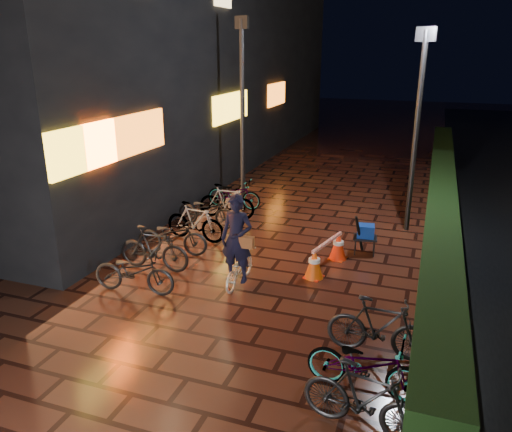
% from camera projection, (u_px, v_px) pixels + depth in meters
% --- Properties ---
extents(ground, '(80.00, 80.00, 0.00)m').
position_uv_depth(ground, '(219.00, 338.00, 8.07)').
color(ground, '#381911').
rests_on(ground, ground).
extents(hedge, '(0.70, 20.00, 1.00)m').
position_uv_depth(hedge, '(441.00, 196.00, 13.99)').
color(hedge, black).
rests_on(hedge, ground).
extents(storefront_block, '(12.09, 22.00, 9.00)m').
position_uv_depth(storefront_block, '(114.00, 46.00, 19.90)').
color(storefront_block, black).
rests_on(storefront_block, ground).
extents(lamp_post_hedge, '(0.47, 0.18, 4.91)m').
position_uv_depth(lamp_post_hedge, '(417.00, 124.00, 12.01)').
color(lamp_post_hedge, black).
rests_on(lamp_post_hedge, ground).
extents(lamp_post_sf, '(0.49, 0.28, 5.31)m').
position_uv_depth(lamp_post_sf, '(242.00, 102.00, 14.88)').
color(lamp_post_sf, black).
rests_on(lamp_post_sf, ground).
extents(cyclist, '(0.67, 1.30, 1.86)m').
position_uv_depth(cyclist, '(238.00, 252.00, 9.67)').
color(cyclist, silver).
rests_on(cyclist, ground).
extents(traffic_barrier, '(0.69, 1.53, 0.62)m').
position_uv_depth(traffic_barrier, '(327.00, 254.00, 10.55)').
color(traffic_barrier, '#D94B0B').
rests_on(traffic_barrier, ground).
extents(cart_assembly, '(0.57, 0.60, 0.98)m').
position_uv_depth(cart_assembly, '(365.00, 233.00, 11.23)').
color(cart_assembly, black).
rests_on(cart_assembly, ground).
extents(parked_bikes_storefront, '(1.96, 6.21, 0.95)m').
position_uv_depth(parked_bikes_storefront, '(193.00, 223.00, 12.02)').
color(parked_bikes_storefront, black).
rests_on(parked_bikes_storefront, ground).
extents(parked_bikes_hedge, '(1.74, 2.29, 0.95)m').
position_uv_depth(parked_bikes_hedge, '(370.00, 361.00, 6.71)').
color(parked_bikes_hedge, black).
rests_on(parked_bikes_hedge, ground).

